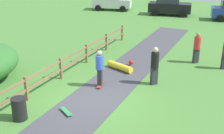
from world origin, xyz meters
TOP-DOWN VIEW (x-y plane):
  - ground_plane at (0.00, 0.00)m, footprint 60.00×60.00m
  - asphalt_path at (0.00, 0.00)m, footprint 2.40×28.00m
  - wooden_fence at (-2.60, 0.00)m, footprint 0.12×18.12m
  - trash_bin at (-1.80, -2.64)m, footprint 0.56×0.56m
  - skater_riding at (-0.39, 1.31)m, footprint 0.47×0.82m
  - skater_fallen at (-0.36, 3.68)m, footprint 1.63×1.43m
  - skateboard_loose at (-0.45, -1.52)m, footprint 0.79×0.58m
  - bystander_red at (3.13, 6.54)m, footprint 0.54×0.54m
  - bystander_black at (1.86, 2.65)m, footprint 0.54×0.54m
  - parked_car_black at (-1.95, 19.38)m, footprint 4.44×2.59m
  - parked_car_white at (-8.45, 19.38)m, footprint 4.50×2.79m

SIDE VIEW (x-z plane):
  - ground_plane at x=0.00m, z-range 0.00..0.00m
  - asphalt_path at x=0.00m, z-range 0.00..0.02m
  - skateboard_loose at x=-0.45m, z-range 0.05..0.13m
  - skater_fallen at x=-0.36m, z-range 0.02..0.38m
  - trash_bin at x=-1.80m, z-range 0.00..0.90m
  - wooden_fence at x=-2.60m, z-range 0.12..1.22m
  - parked_car_black at x=-1.95m, z-range 0.00..1.92m
  - parked_car_white at x=-8.45m, z-range 0.00..1.92m
  - bystander_red at x=3.13m, z-range 0.10..1.89m
  - skater_riding at x=-0.39m, z-range 0.12..1.91m
  - bystander_black at x=1.86m, z-range 0.11..2.00m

